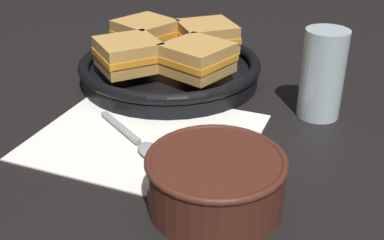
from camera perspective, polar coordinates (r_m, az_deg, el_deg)
ground_plane at (r=0.65m, az=-2.07°, el=-2.29°), size 4.00×4.00×0.00m
napkin at (r=0.65m, az=-5.43°, el=-1.85°), size 0.33×0.29×0.00m
soup_bowl at (r=0.51m, az=2.80°, el=-6.92°), size 0.15×0.15×0.06m
spoon at (r=0.62m, az=-6.18°, el=-2.73°), size 0.15×0.07×0.01m
skillet at (r=0.81m, az=-2.61°, el=5.98°), size 0.30×0.30×0.04m
sandwich_near_left at (r=0.74m, az=0.62°, el=7.34°), size 0.10×0.10×0.05m
sandwich_near_right at (r=0.84m, az=1.77°, el=9.88°), size 0.13×0.13×0.05m
sandwich_far_left at (r=0.86m, az=-5.52°, el=10.20°), size 0.11×0.11×0.05m
sandwich_far_right at (r=0.76m, az=-7.56°, el=7.74°), size 0.12×0.12×0.05m
drinking_glass at (r=0.71m, az=15.20°, el=5.27°), size 0.06×0.06×0.13m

